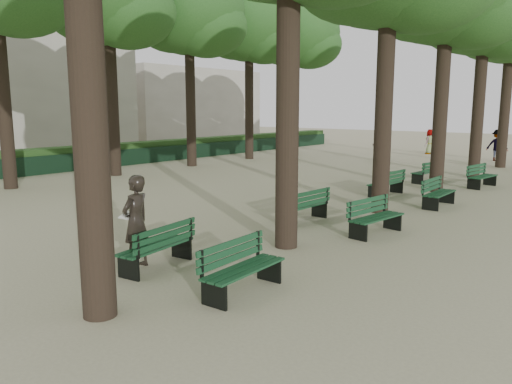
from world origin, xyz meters
The scene contains 21 objects.
ground centered at (0.00, 0.00, 0.00)m, with size 120.00×120.00×0.00m, color tan.
tree_central_4 centered at (1.50, 18.00, 7.65)m, with size 6.00×6.00×9.95m.
tree_central_5 centered at (1.50, 23.00, 7.65)m, with size 6.00×6.00×9.95m.
tree_far_3 centered at (-12.00, 13.00, 8.14)m, with size 6.00×6.00×10.45m.
tree_far_4 centered at (-12.00, 18.00, 8.14)m, with size 6.00×6.00×10.45m.
tree_far_5 centered at (-12.00, 23.00, 8.14)m, with size 6.00×6.00×10.45m.
bench_left_0 centered at (0.37, 0.09, 0.27)m, with size 0.81×1.86×0.92m.
bench_left_1 centered at (0.37, 5.44, 0.27)m, with size 0.67×1.83×0.92m.
bench_left_2 centered at (0.37, 10.94, 0.27)m, with size 0.75×1.85×0.92m.
bench_left_3 centered at (0.37, 15.07, 0.27)m, with size 0.81×1.86×0.92m.
bench_right_0 centered at (2.63, 0.13, 0.27)m, with size 0.65×1.82×0.92m.
bench_right_1 centered at (2.63, 5.36, 0.27)m, with size 0.80×1.86×0.92m.
bench_right_2 centered at (2.63, 10.01, 0.27)m, with size 0.58×1.80×0.92m.
bench_right_3 centered at (2.63, 15.11, 0.27)m, with size 0.80×1.86×0.92m.
man_with_map centered at (0.04, -0.13, 0.95)m, with size 0.69×0.82×1.90m.
pedestrian_d centered at (-4.31, 28.38, 0.86)m, with size 0.84×0.34×1.71m, color #262628.
pedestrian_e centered at (-5.00, 21.90, 0.95)m, with size 1.76×0.38×1.89m, color #262628.
pedestrian_b centered at (0.48, 26.43, 0.94)m, with size 1.22×0.38×1.89m, color #262628.
fence centered at (-15.00, 11.00, 0.45)m, with size 0.08×42.00×0.90m, color black.
hedge centered at (-15.70, 11.00, 0.60)m, with size 1.20×42.00×1.20m, color #1F4417.
building_far centered at (-33.00, 30.00, 3.50)m, with size 12.00×16.00×7.00m, color #B7B2A3.
Camera 1 is at (8.00, -6.20, 3.21)m, focal length 35.00 mm.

